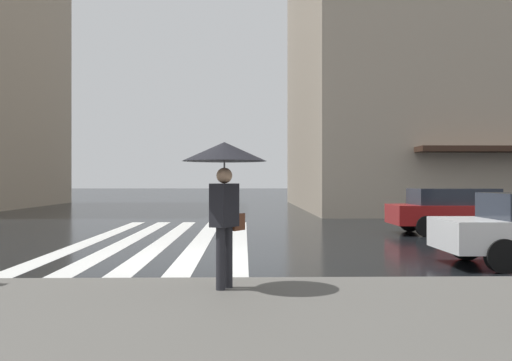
{
  "coord_description": "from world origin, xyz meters",
  "views": [
    {
      "loc": [
        -11.66,
        -0.69,
        1.65
      ],
      "look_at": [
        2.34,
        -0.99,
        1.66
      ],
      "focal_mm": 39.19,
      "sensor_mm": 36.0,
      "label": 1
    }
  ],
  "objects": [
    {
      "name": "zebra_crossing",
      "position": [
        4.0,
        1.48,
        0.0
      ],
      "size": [
        13.0,
        4.5,
        0.01
      ],
      "color": "silver",
      "rests_on": "ground_plane"
    },
    {
      "name": "pedestrian_with_floral_umbrella",
      "position": [
        -3.92,
        -0.42,
        1.84
      ],
      "size": [
        1.18,
        1.18,
        2.03
      ],
      "color": "black",
      "rests_on": "sidewalk_pavement"
    },
    {
      "name": "car_red",
      "position": [
        5.5,
        -7.26,
        0.76
      ],
      "size": [
        1.85,
        4.1,
        1.41
      ],
      "color": "maroon",
      "rests_on": "ground_plane"
    },
    {
      "name": "ground_plane",
      "position": [
        0.0,
        0.0,
        0.0
      ],
      "size": [
        220.0,
        220.0,
        0.0
      ],
      "primitive_type": "plane",
      "color": "black"
    }
  ]
}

